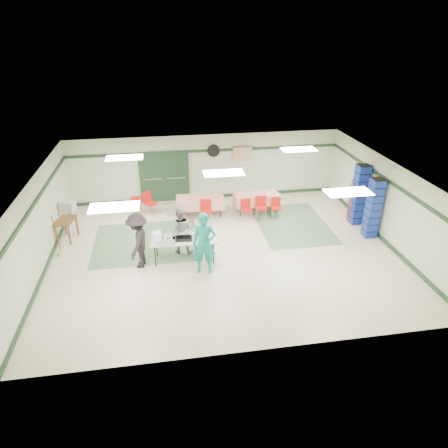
{
  "coord_description": "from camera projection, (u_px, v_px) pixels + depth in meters",
  "views": [
    {
      "loc": [
        -1.78,
        -11.09,
        6.67
      ],
      "look_at": [
        -0.04,
        -0.3,
        1.13
      ],
      "focal_mm": 32.0,
      "sensor_mm": 36.0,
      "label": 1
    }
  ],
  "objects": [
    {
      "name": "serving_table",
      "position": [
        184.0,
        240.0,
        12.22
      ],
      "size": [
        2.09,
        0.97,
        0.76
      ],
      "rotation": [
        0.0,
        0.0,
        -0.07
      ],
      "color": "#A5A5A0",
      "rests_on": "floor"
    },
    {
      "name": "chair_c",
      "position": [
        276.0,
        206.0,
        15.1
      ],
      "size": [
        0.4,
        0.4,
        0.78
      ],
      "rotation": [
        0.0,
        0.0,
        -0.11
      ],
      "color": "red",
      "rests_on": "floor"
    },
    {
      "name": "crate_stack_blue_b",
      "position": [
        373.0,
        208.0,
        13.46
      ],
      "size": [
        0.42,
        0.42,
        2.12
      ],
      "primitive_type": "cube",
      "rotation": [
        0.0,
        0.0,
        -0.02
      ],
      "color": "navy",
      "rests_on": "floor"
    },
    {
      "name": "crate_stack_red",
      "position": [
        355.0,
        202.0,
        14.68
      ],
      "size": [
        0.47,
        0.47,
        1.54
      ],
      "primitive_type": "cube",
      "rotation": [
        0.0,
        0.0,
        -0.22
      ],
      "color": "maroon",
      "rests_on": "floor"
    },
    {
      "name": "trim_back",
      "position": [
        206.0,
        151.0,
        16.05
      ],
      "size": [
        11.0,
        0.06,
        0.1
      ],
      "primitive_type": "cube",
      "color": "#1E3822",
      "rests_on": "wall_back"
    },
    {
      "name": "sheet_tray_mid",
      "position": [
        181.0,
        237.0,
        12.25
      ],
      "size": [
        0.56,
        0.44,
        0.02
      ],
      "primitive_type": "cube",
      "rotation": [
        0.0,
        0.0,
        -0.07
      ],
      "color": "silver",
      "rests_on": "serving_table"
    },
    {
      "name": "sheet_tray_right",
      "position": [
        202.0,
        238.0,
        12.23
      ],
      "size": [
        0.56,
        0.44,
        0.02
      ],
      "primitive_type": "cube",
      "rotation": [
        0.0,
        0.0,
        -0.07
      ],
      "color": "silver",
      "rests_on": "serving_table"
    },
    {
      "name": "chair_b",
      "position": [
        246.0,
        207.0,
        14.93
      ],
      "size": [
        0.41,
        0.42,
        0.8
      ],
      "rotation": [
        0.0,
        0.0,
        0.12
      ],
      "color": "red",
      "rests_on": "floor"
    },
    {
      "name": "broom",
      "position": [
        56.0,
        234.0,
        12.52
      ],
      "size": [
        0.05,
        0.23,
        1.39
      ],
      "primitive_type": "cylinder",
      "rotation": [
        0.14,
        0.0,
        -0.09
      ],
      "color": "brown",
      "rests_on": "floor"
    },
    {
      "name": "ceiling",
      "position": [
        224.0,
        172.0,
        11.82
      ],
      "size": [
        11.0,
        11.0,
        0.0
      ],
      "primitive_type": "plane",
      "rotation": [
        3.14,
        0.0,
        0.0
      ],
      "color": "silver",
      "rests_on": "wall_back"
    },
    {
      "name": "double_door_left",
      "position": [
        153.0,
        178.0,
        16.16
      ],
      "size": [
        0.9,
        0.06,
        2.1
      ],
      "primitive_type": "cube",
      "color": "#989B98",
      "rests_on": "floor"
    },
    {
      "name": "foam_box_stack",
      "position": [
        157.0,
        236.0,
        12.07
      ],
      "size": [
        0.24,
        0.22,
        0.26
      ],
      "primitive_type": "cube",
      "rotation": [
        0.0,
        0.0,
        -0.07
      ],
      "color": "white",
      "rests_on": "serving_table"
    },
    {
      "name": "wall_left",
      "position": [
        38.0,
        226.0,
        11.64
      ],
      "size": [
        0.0,
        9.0,
        9.0
      ],
      "primitive_type": "plane",
      "rotation": [
        1.57,
        0.0,
        1.57
      ],
      "color": "beige",
      "rests_on": "floor"
    },
    {
      "name": "green_patch_b",
      "position": [
        292.0,
        224.0,
        14.75
      ],
      "size": [
        2.5,
        3.5,
        0.01
      ],
      "primitive_type": "cube",
      "color": "#5A7757",
      "rests_on": "floor"
    },
    {
      "name": "dining_table_a",
      "position": [
        257.0,
        198.0,
        15.47
      ],
      "size": [
        1.78,
        0.89,
        0.77
      ],
      "rotation": [
        0.0,
        0.0,
        0.07
      ],
      "color": "red",
      "rests_on": "floor"
    },
    {
      "name": "wall_fan",
      "position": [
        214.0,
        151.0,
        16.06
      ],
      "size": [
        0.5,
        0.1,
        0.5
      ],
      "primitive_type": "cylinder",
      "rotation": [
        1.57,
        0.0,
        0.0
      ],
      "color": "black",
      "rests_on": "wall_back"
    },
    {
      "name": "baseboard_back",
      "position": [
        207.0,
        196.0,
        16.95
      ],
      "size": [
        11.0,
        0.06,
        0.12
      ],
      "primitive_type": "cube",
      "color": "#1E3822",
      "rests_on": "floor"
    },
    {
      "name": "volunteer_teal",
      "position": [
        204.0,
        244.0,
        11.54
      ],
      "size": [
        0.77,
        0.59,
        1.9
      ],
      "primitive_type": "imported",
      "rotation": [
        0.0,
        0.0,
        -0.22
      ],
      "color": "#148A83",
      "rests_on": "floor"
    },
    {
      "name": "chair_d",
      "position": [
        206.0,
        209.0,
        14.7
      ],
      "size": [
        0.46,
        0.46,
        0.88
      ],
      "rotation": [
        0.0,
        0.0,
        -0.14
      ],
      "color": "red",
      "rests_on": "floor"
    },
    {
      "name": "baseboard_right",
      "position": [
        380.0,
        236.0,
        13.79
      ],
      "size": [
        0.06,
        9.0,
        0.12
      ],
      "primitive_type": "cube",
      "rotation": [
        0.0,
        0.0,
        1.57
      ],
      "color": "#1E3822",
      "rests_on": "floor"
    },
    {
      "name": "office_printer",
      "position": [
        68.0,
        206.0,
        13.94
      ],
      "size": [
        0.52,
        0.48,
        0.36
      ],
      "primitive_type": "cube",
      "rotation": [
        0.0,
        0.0,
        -0.21
      ],
      "color": "#A7A7A2",
      "rests_on": "printer_table"
    },
    {
      "name": "baking_pan",
      "position": [
        184.0,
        238.0,
        12.13
      ],
      "size": [
        0.51,
        0.34,
        0.08
      ],
      "primitive_type": "cube",
      "rotation": [
        0.0,
        0.0,
        -0.07
      ],
      "color": "black",
      "rests_on": "serving_table"
    },
    {
      "name": "dining_table_b",
      "position": [
        200.0,
        202.0,
        15.16
      ],
      "size": [
        1.83,
        0.88,
        0.77
      ],
      "rotation": [
        0.0,
        0.0,
        -0.05
      ],
      "color": "red",
      "rests_on": "floor"
    },
    {
      "name": "wall_back",
      "position": [
        206.0,
        167.0,
        16.39
      ],
      "size": [
        11.0,
        0.0,
        11.0
      ],
      "primitive_type": "plane",
      "rotation": [
        1.57,
        0.0,
        0.0
      ],
      "color": "beige",
      "rests_on": "floor"
    },
    {
      "name": "wall_front",
      "position": [
        257.0,
        303.0,
        8.46
      ],
      "size": [
        11.0,
        0.0,
        11.0
      ],
      "primitive_type": "plane",
      "rotation": [
        -1.57,
        0.0,
        0.0
      ],
      "color": "beige",
      "rests_on": "floor"
    },
    {
      "name": "crate_stack_blue_a",
      "position": [
        359.0,
        195.0,
        14.37
      ],
      "size": [
        0.43,
        0.43,
        2.25
      ],
      "primitive_type": "cube",
      "rotation": [
        0.0,
        0.0,
        0.01
      ],
      "color": "navy",
      "rests_on": "floor"
    },
    {
      "name": "volunteer_dark",
      "position": [
        138.0,
        241.0,
        11.86
      ],
      "size": [
        0.87,
        1.23,
        1.73
      ],
      "primitive_type": "imported",
      "rotation": [
        0.0,
        0.0,
        -1.79
      ],
      "color": "black",
      "rests_on": "floor"
    },
    {
      "name": "sheet_tray_left",
      "position": [
        165.0,
        241.0,
        12.06
      ],
      "size": [
        0.65,
        0.51,
        0.02
      ],
      "primitive_type": "cube",
      "rotation": [
        0.0,
        0.0,
        -0.07
      ],
      "color": "silver",
      "rests_on": "serving_table"
    },
    {
      "name": "trim_right",
      "position": [
        391.0,
        182.0,
        12.89
      ],
      "size": [
        0.06,
        9.0,
        0.1
      ],
      "primitive_type": "cube",
      "rotation": [
        0.0,
        0.0,
        1.57
      ],
      "color": "#1E3822",
      "rests_on": "wall_back"
    },
    {
      "name": "scroll_banner",
      "position": [
        243.0,
        154.0,
        16.32
      ],
      "size": [
        0.8,
        0.02,
        0.6
      ],
      "primitive_type": "cube",
      "color": "#DFBA8B",
      "rests_on": "wall_back"
    },
    {
      "name": "door_frame",
      "position": [
        164.0,
        177.0,
        16.21
      ],
      "size": [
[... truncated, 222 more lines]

